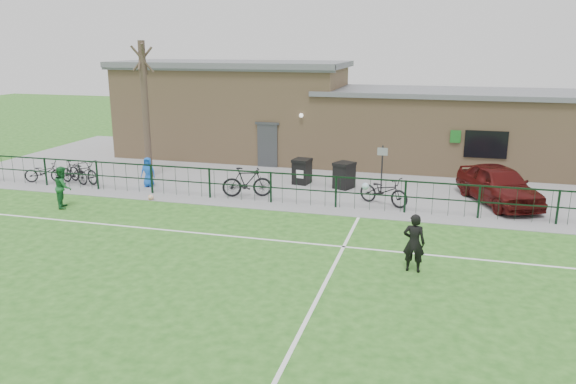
% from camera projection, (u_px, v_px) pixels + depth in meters
% --- Properties ---
extents(ground, '(90.00, 90.00, 0.00)m').
position_uv_depth(ground, '(233.00, 295.00, 13.53)').
color(ground, '#255C1B').
rests_on(ground, ground).
extents(paving_strip, '(34.00, 13.00, 0.02)m').
position_uv_depth(paving_strip, '(336.00, 173.00, 26.11)').
color(paving_strip, gray).
rests_on(paving_strip, ground).
extents(pitch_line_touch, '(28.00, 0.10, 0.01)m').
position_uv_depth(pitch_line_touch, '(308.00, 207.00, 20.80)').
color(pitch_line_touch, white).
rests_on(pitch_line_touch, ground).
extents(pitch_line_mid, '(28.00, 0.10, 0.01)m').
position_uv_depth(pitch_line_mid, '(279.00, 241.00, 17.26)').
color(pitch_line_mid, white).
rests_on(pitch_line_mid, ground).
extents(pitch_line_perp, '(0.10, 16.00, 0.01)m').
position_uv_depth(pitch_line_perp, '(314.00, 305.00, 13.02)').
color(pitch_line_perp, white).
rests_on(pitch_line_perp, ground).
extents(perimeter_fence, '(28.00, 0.10, 1.20)m').
position_uv_depth(perimeter_fence, '(309.00, 190.00, 20.83)').
color(perimeter_fence, black).
rests_on(perimeter_fence, ground).
extents(bare_tree, '(0.30, 0.30, 6.00)m').
position_uv_depth(bare_tree, '(146.00, 111.00, 24.59)').
color(bare_tree, '#423228').
rests_on(bare_tree, ground).
extents(wheelie_bin_left, '(0.76, 0.83, 0.99)m').
position_uv_depth(wheelie_bin_left, '(302.00, 172.00, 24.07)').
color(wheelie_bin_left, black).
rests_on(wheelie_bin_left, paving_strip).
extents(wheelie_bin_right, '(0.92, 0.96, 1.01)m').
position_uv_depth(wheelie_bin_right, '(344.00, 176.00, 23.31)').
color(wheelie_bin_right, black).
rests_on(wheelie_bin_right, paving_strip).
extents(sign_post, '(0.07, 0.07, 2.00)m').
position_uv_depth(sign_post, '(382.00, 170.00, 22.14)').
color(sign_post, black).
rests_on(sign_post, paving_strip).
extents(car_maroon, '(3.34, 4.61, 1.46)m').
position_uv_depth(car_maroon, '(499.00, 185.00, 21.04)').
color(car_maroon, '#490E0D').
rests_on(car_maroon, paving_strip).
extents(bicycle_a, '(1.78, 1.12, 0.88)m').
position_uv_depth(bicycle_a, '(44.00, 172.00, 24.33)').
color(bicycle_a, black).
rests_on(bicycle_a, paving_strip).
extents(bicycle_b, '(1.73, 0.90, 1.00)m').
position_uv_depth(bicycle_b, '(74.00, 172.00, 24.04)').
color(bicycle_b, black).
rests_on(bicycle_b, paving_strip).
extents(bicycle_c, '(2.04, 1.28, 1.01)m').
position_uv_depth(bicycle_c, '(83.00, 171.00, 24.20)').
color(bicycle_c, black).
rests_on(bicycle_c, paving_strip).
extents(bicycle_d, '(2.03, 1.14, 1.18)m').
position_uv_depth(bicycle_d, '(247.00, 182.00, 22.00)').
color(bicycle_d, black).
rests_on(bicycle_d, paving_strip).
extents(bicycle_e, '(2.14, 1.49, 1.07)m').
position_uv_depth(bicycle_e, '(384.00, 191.00, 20.89)').
color(bicycle_e, black).
rests_on(bicycle_e, paving_strip).
extents(spectator_child, '(0.67, 0.51, 1.25)m').
position_uv_depth(spectator_child, '(148.00, 172.00, 23.54)').
color(spectator_child, blue).
rests_on(spectator_child, paving_strip).
extents(goalkeeper_kick, '(2.09, 3.05, 1.66)m').
position_uv_depth(goalkeeper_kick, '(412.00, 241.00, 14.87)').
color(goalkeeper_kick, black).
rests_on(goalkeeper_kick, ground).
extents(outfield_player, '(0.87, 0.94, 1.54)m').
position_uv_depth(outfield_player, '(63.00, 187.00, 20.60)').
color(outfield_player, '#1C632E').
rests_on(outfield_player, ground).
extents(ball_ground, '(0.22, 0.22, 0.22)m').
position_uv_depth(ball_ground, '(151.00, 197.00, 21.69)').
color(ball_ground, white).
rests_on(ball_ground, ground).
extents(clubhouse, '(24.25, 5.40, 4.96)m').
position_uv_depth(clubhouse, '(331.00, 117.00, 28.55)').
color(clubhouse, tan).
rests_on(clubhouse, ground).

